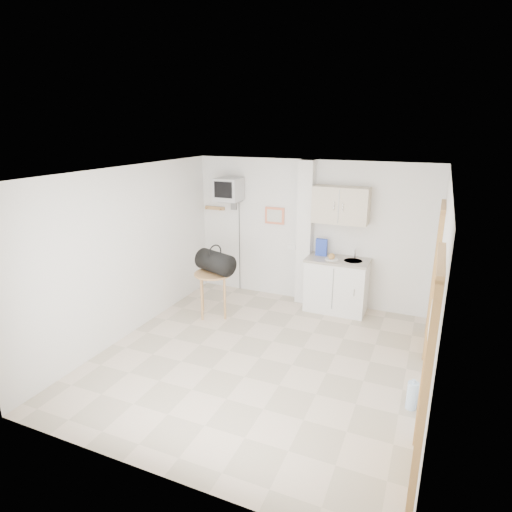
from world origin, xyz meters
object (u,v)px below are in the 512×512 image
at_px(duffel_bag, 215,262).
at_px(water_bottle, 412,395).
at_px(crt_television, 229,190).
at_px(round_table, 213,279).

bearing_deg(duffel_bag, water_bottle, -2.11).
relative_size(duffel_bag, water_bottle, 1.97).
bearing_deg(duffel_bag, crt_television, 124.29).
bearing_deg(crt_television, round_table, -78.85).
xyz_separation_m(duffel_bag, water_bottle, (3.19, -1.36, -0.75)).
relative_size(crt_television, round_table, 2.91).
distance_m(round_table, duffel_bag, 0.29).
bearing_deg(round_table, water_bottle, -22.15).
height_order(round_table, duffel_bag, duffel_bag).
xyz_separation_m(round_table, duffel_bag, (0.03, 0.04, 0.29)).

